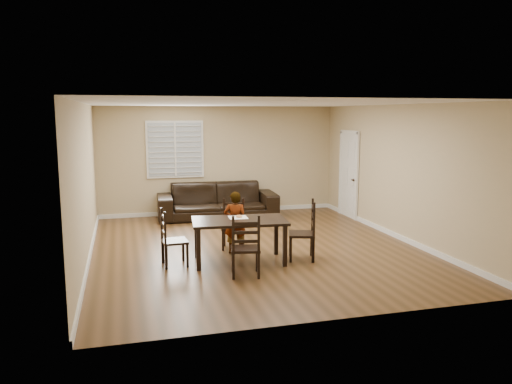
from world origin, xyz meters
TOP-DOWN VIEW (x-y plane):
  - ground at (0.00, 0.00)m, footprint 7.00×7.00m
  - room at (0.04, 0.18)m, footprint 6.04×7.04m
  - dining_table at (-0.49, -0.83)m, footprint 1.67×1.05m
  - chair_near at (-0.37, 0.16)m, footprint 0.51×0.49m
  - chair_far at (-0.59, -1.67)m, footprint 0.52×0.49m
  - chair_left at (-1.69, -0.73)m, footprint 0.43×0.46m
  - chair_right at (0.71, -0.98)m, footprint 0.56×0.58m
  - child at (-0.44, -0.26)m, footprint 0.48×0.39m
  - napkin at (-0.48, -0.65)m, footprint 0.33×0.33m
  - donut at (-0.46, -0.65)m, footprint 0.11×0.11m
  - sofa at (-0.16, 2.93)m, footprint 2.92×1.26m

SIDE VIEW (x-z plane):
  - ground at x=0.00m, z-range 0.00..0.00m
  - sofa at x=-0.16m, z-range 0.00..0.84m
  - chair_near at x=-0.37m, z-range -0.04..0.89m
  - chair_left at x=-1.69m, z-range -0.04..0.91m
  - chair_far at x=-0.59m, z-range -0.05..0.95m
  - chair_right at x=0.71m, z-range -0.05..1.00m
  - child at x=-0.44m, z-range 0.00..1.14m
  - dining_table at x=-0.49m, z-range 0.28..1.02m
  - napkin at x=-0.48m, z-range 0.74..0.75m
  - donut at x=-0.46m, z-range 0.75..0.79m
  - room at x=0.04m, z-range 0.45..3.17m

